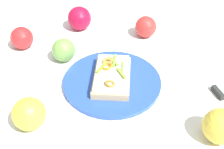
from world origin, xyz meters
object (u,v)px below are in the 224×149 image
object	(u,v)px
sandwich	(112,75)
apple_1	(29,114)
apple_3	(146,27)
apple_2	(220,126)
plate	(112,82)
knife	(214,89)
apple_5	(79,18)
apple_4	(64,50)
apple_0	(22,38)

from	to	relation	value
sandwich	apple_1	world-z (taller)	apple_1
sandwich	apple_3	world-z (taller)	apple_3
sandwich	apple_3	bearing A→B (deg)	-20.85
sandwich	apple_3	size ratio (longest dim) A/B	2.56
apple_2	apple_3	world-z (taller)	apple_2
plate	sandwich	xyz separation A→B (m)	(-0.00, -0.00, 0.02)
apple_1	knife	xyz separation A→B (m)	(-0.43, 0.24, -0.03)
apple_5	knife	world-z (taller)	apple_5
apple_4	knife	world-z (taller)	apple_4
apple_4	apple_5	xyz separation A→B (m)	(-0.15, -0.11, 0.01)
plate	knife	bearing A→B (deg)	130.46
apple_4	knife	bearing A→B (deg)	118.40
apple_1	apple_3	distance (m)	0.51
apple_1	sandwich	bearing A→B (deg)	175.02
apple_1	apple_5	world-z (taller)	apple_5
sandwich	apple_4	world-z (taller)	apple_4
sandwich	apple_1	xyz separation A→B (m)	(0.25, -0.02, 0.01)
apple_5	knife	distance (m)	0.52
apple_0	knife	distance (m)	0.61
apple_0	apple_5	world-z (taller)	apple_5
apple_2	apple_3	xyz separation A→B (m)	(-0.21, -0.41, -0.00)
plate	sandwich	distance (m)	0.02
plate	sandwich	bearing A→B (deg)	-112.71
apple_1	knife	size ratio (longest dim) A/B	0.70
knife	apple_0	bearing A→B (deg)	52.65
apple_0	apple_4	xyz separation A→B (m)	(-0.06, 0.15, -0.00)
apple_1	knife	bearing A→B (deg)	151.08
apple_4	apple_5	world-z (taller)	apple_5
apple_4	apple_5	bearing A→B (deg)	-143.07
knife	apple_3	bearing A→B (deg)	13.47
apple_2	apple_3	bearing A→B (deg)	-116.81
apple_5	knife	xyz separation A→B (m)	(-0.06, 0.51, -0.03)
apple_3	apple_4	xyz separation A→B (m)	(0.28, -0.08, -0.00)
apple_2	apple_5	world-z (taller)	apple_5
apple_0	apple_4	world-z (taller)	same
apple_2	knife	bearing A→B (deg)	-146.38
knife	apple_1	bearing A→B (deg)	87.04
apple_2	apple_5	bearing A→B (deg)	-96.77
apple_2	knife	xyz separation A→B (m)	(-0.14, -0.09, -0.03)
apple_1	apple_5	distance (m)	0.46
plate	apple_2	bearing A→B (deg)	98.92
plate	knife	xyz separation A→B (m)	(-0.18, 0.21, 0.00)
apple_0	knife	size ratio (longest dim) A/B	0.64
apple_3	apple_4	size ratio (longest dim) A/B	1.01
apple_1	apple_4	xyz separation A→B (m)	(-0.21, -0.16, -0.00)
apple_2	sandwich	bearing A→B (deg)	-81.17
plate	apple_0	bearing A→B (deg)	-74.66
plate	apple_4	xyz separation A→B (m)	(0.03, -0.18, 0.03)
plate	apple_1	bearing A→B (deg)	-5.18
sandwich	apple_0	world-z (taller)	apple_0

